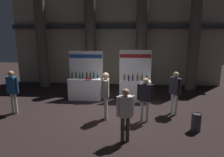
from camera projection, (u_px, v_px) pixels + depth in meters
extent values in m
plane|color=black|center=(110.00, 114.00, 8.78)|extent=(24.89, 24.89, 0.00)
cube|color=tan|center=(117.00, 32.00, 12.86)|extent=(12.44, 0.25, 6.29)
cube|color=#2D2D33|center=(116.00, 27.00, 12.49)|extent=(12.44, 0.20, 0.24)
cylinder|color=#51473D|center=(42.00, 41.00, 12.38)|extent=(0.60, 0.60, 5.33)
cylinder|color=#51473D|center=(91.00, 41.00, 12.17)|extent=(0.60, 0.60, 5.33)
cylinder|color=#51473D|center=(141.00, 42.00, 11.96)|extent=(0.60, 0.60, 5.33)
cylinder|color=#51473D|center=(194.00, 42.00, 11.75)|extent=(0.60, 0.60, 5.33)
cube|color=white|center=(85.00, 89.00, 10.52)|extent=(1.57, 0.60, 1.05)
cube|color=white|center=(86.00, 75.00, 10.70)|extent=(1.65, 0.04, 2.30)
cube|color=navy|center=(86.00, 56.00, 10.47)|extent=(1.60, 0.01, 0.18)
cylinder|color=#472D14|center=(72.00, 76.00, 10.42)|extent=(0.07, 0.07, 0.25)
cylinder|color=#472D14|center=(72.00, 72.00, 10.38)|extent=(0.03, 0.03, 0.08)
cylinder|color=black|center=(72.00, 71.00, 10.37)|extent=(0.03, 0.03, 0.02)
cylinder|color=#19381E|center=(76.00, 75.00, 10.45)|extent=(0.07, 0.07, 0.27)
cylinder|color=#19381E|center=(76.00, 72.00, 10.41)|extent=(0.03, 0.03, 0.07)
cylinder|color=gold|center=(76.00, 71.00, 10.40)|extent=(0.03, 0.03, 0.02)
cylinder|color=#19381E|center=(80.00, 76.00, 10.39)|extent=(0.06, 0.06, 0.22)
cylinder|color=#19381E|center=(80.00, 73.00, 10.35)|extent=(0.03, 0.03, 0.07)
cylinder|color=black|center=(80.00, 72.00, 10.34)|extent=(0.03, 0.03, 0.02)
cylinder|color=#19381E|center=(83.00, 76.00, 10.33)|extent=(0.07, 0.07, 0.25)
cylinder|color=#19381E|center=(83.00, 73.00, 10.29)|extent=(0.03, 0.03, 0.06)
cylinder|color=red|center=(83.00, 72.00, 10.28)|extent=(0.03, 0.03, 0.02)
cylinder|color=#472D14|center=(87.00, 76.00, 10.36)|extent=(0.08, 0.08, 0.26)
cylinder|color=#472D14|center=(87.00, 72.00, 10.32)|extent=(0.03, 0.03, 0.07)
cylinder|color=gold|center=(87.00, 71.00, 10.31)|extent=(0.03, 0.03, 0.02)
cylinder|color=#472D14|center=(90.00, 76.00, 10.31)|extent=(0.07, 0.07, 0.27)
cylinder|color=#472D14|center=(90.00, 72.00, 10.27)|extent=(0.03, 0.03, 0.09)
cylinder|color=black|center=(90.00, 71.00, 10.25)|extent=(0.03, 0.03, 0.02)
cylinder|color=#19381E|center=(94.00, 76.00, 10.26)|extent=(0.07, 0.07, 0.28)
cylinder|color=#19381E|center=(94.00, 72.00, 10.21)|extent=(0.03, 0.03, 0.08)
cylinder|color=black|center=(94.00, 71.00, 10.20)|extent=(0.03, 0.03, 0.02)
cylinder|color=#19381E|center=(98.00, 76.00, 10.27)|extent=(0.06, 0.06, 0.23)
cylinder|color=#19381E|center=(98.00, 73.00, 10.24)|extent=(0.03, 0.03, 0.08)
cylinder|color=red|center=(98.00, 72.00, 10.23)|extent=(0.03, 0.03, 0.02)
cube|color=maroon|center=(88.00, 79.00, 10.20)|extent=(0.35, 0.41, 0.02)
cube|color=white|center=(135.00, 91.00, 10.31)|extent=(1.45, 0.60, 0.99)
cube|color=white|center=(135.00, 75.00, 10.48)|extent=(1.52, 0.04, 2.38)
cube|color=maroon|center=(136.00, 56.00, 10.25)|extent=(1.48, 0.01, 0.18)
cylinder|color=#472D14|center=(124.00, 78.00, 10.21)|extent=(0.06, 0.06, 0.27)
cylinder|color=#472D14|center=(124.00, 74.00, 10.17)|extent=(0.03, 0.03, 0.08)
cylinder|color=gold|center=(124.00, 73.00, 10.16)|extent=(0.03, 0.03, 0.02)
cylinder|color=black|center=(129.00, 78.00, 10.10)|extent=(0.07, 0.07, 0.25)
cylinder|color=black|center=(129.00, 75.00, 10.07)|extent=(0.03, 0.03, 0.06)
cylinder|color=gold|center=(129.00, 74.00, 10.06)|extent=(0.03, 0.03, 0.02)
cylinder|color=black|center=(133.00, 78.00, 10.15)|extent=(0.07, 0.07, 0.26)
cylinder|color=black|center=(133.00, 74.00, 10.12)|extent=(0.03, 0.03, 0.08)
cylinder|color=red|center=(133.00, 73.00, 10.10)|extent=(0.03, 0.03, 0.02)
cylinder|color=#472D14|center=(137.00, 78.00, 10.14)|extent=(0.07, 0.07, 0.27)
cylinder|color=#472D14|center=(138.00, 74.00, 10.09)|extent=(0.03, 0.03, 0.09)
cylinder|color=gold|center=(138.00, 73.00, 10.08)|extent=(0.03, 0.03, 0.02)
cylinder|color=#472D14|center=(142.00, 78.00, 10.13)|extent=(0.07, 0.07, 0.28)
cylinder|color=#472D14|center=(142.00, 74.00, 10.09)|extent=(0.03, 0.03, 0.08)
cylinder|color=black|center=(142.00, 73.00, 10.08)|extent=(0.03, 0.03, 0.02)
cylinder|color=black|center=(147.00, 78.00, 10.12)|extent=(0.07, 0.07, 0.24)
cylinder|color=black|center=(147.00, 75.00, 10.08)|extent=(0.03, 0.03, 0.08)
cylinder|color=black|center=(147.00, 74.00, 10.07)|extent=(0.03, 0.03, 0.02)
cylinder|color=#38383D|center=(196.00, 123.00, 7.31)|extent=(0.33, 0.33, 0.61)
torus|color=black|center=(197.00, 114.00, 7.24)|extent=(0.32, 0.32, 0.02)
cylinder|color=silver|center=(16.00, 104.00, 8.76)|extent=(0.12, 0.12, 0.86)
cylinder|color=silver|center=(13.00, 103.00, 8.82)|extent=(0.12, 0.12, 0.86)
cube|color=navy|center=(12.00, 85.00, 8.61)|extent=(0.44, 0.35, 0.68)
sphere|color=tan|center=(11.00, 74.00, 8.51)|extent=(0.24, 0.24, 0.24)
cylinder|color=navy|center=(17.00, 85.00, 8.53)|extent=(0.08, 0.08, 0.65)
cylinder|color=navy|center=(8.00, 84.00, 8.69)|extent=(0.08, 0.08, 0.65)
cylinder|color=silver|center=(142.00, 111.00, 8.06)|extent=(0.12, 0.12, 0.81)
cylinder|color=silver|center=(147.00, 111.00, 8.02)|extent=(0.12, 0.12, 0.81)
cube|color=#23232D|center=(145.00, 93.00, 7.87)|extent=(0.45, 0.28, 0.64)
sphere|color=tan|center=(146.00, 81.00, 7.77)|extent=(0.22, 0.22, 0.22)
cylinder|color=#23232D|center=(138.00, 92.00, 7.92)|extent=(0.08, 0.08, 0.61)
cylinder|color=#23232D|center=(152.00, 93.00, 7.81)|extent=(0.08, 0.08, 0.61)
cylinder|color=silver|center=(172.00, 103.00, 8.79)|extent=(0.12, 0.12, 0.85)
cylinder|color=silver|center=(176.00, 105.00, 8.64)|extent=(0.12, 0.12, 0.85)
cube|color=#23232D|center=(175.00, 86.00, 8.54)|extent=(0.42, 0.46, 0.67)
sphere|color=tan|center=(176.00, 75.00, 8.43)|extent=(0.23, 0.23, 0.23)
cylinder|color=#23232D|center=(170.00, 84.00, 8.75)|extent=(0.08, 0.08, 0.64)
cylinder|color=#23232D|center=(180.00, 87.00, 8.32)|extent=(0.08, 0.08, 0.64)
cylinder|color=silver|center=(106.00, 107.00, 8.32)|extent=(0.12, 0.12, 0.88)
cylinder|color=silver|center=(106.00, 109.00, 8.15)|extent=(0.12, 0.12, 0.88)
cube|color=#ADA393|center=(106.00, 88.00, 8.05)|extent=(0.22, 0.41, 0.70)
sphere|color=tan|center=(106.00, 76.00, 7.94)|extent=(0.24, 0.24, 0.24)
cylinder|color=#ADA393|center=(106.00, 86.00, 8.29)|extent=(0.08, 0.08, 0.66)
cylinder|color=#ADA393|center=(105.00, 90.00, 7.81)|extent=(0.08, 0.08, 0.66)
cylinder|color=#47382D|center=(128.00, 129.00, 6.62)|extent=(0.12, 0.12, 0.82)
cylinder|color=#47382D|center=(123.00, 129.00, 6.59)|extent=(0.12, 0.12, 0.82)
cube|color=silver|center=(125.00, 107.00, 6.43)|extent=(0.42, 0.32, 0.65)
sphere|color=tan|center=(126.00, 92.00, 6.33)|extent=(0.23, 0.23, 0.23)
cylinder|color=silver|center=(133.00, 106.00, 6.47)|extent=(0.08, 0.08, 0.62)
cylinder|color=silver|center=(118.00, 106.00, 6.39)|extent=(0.08, 0.08, 0.62)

